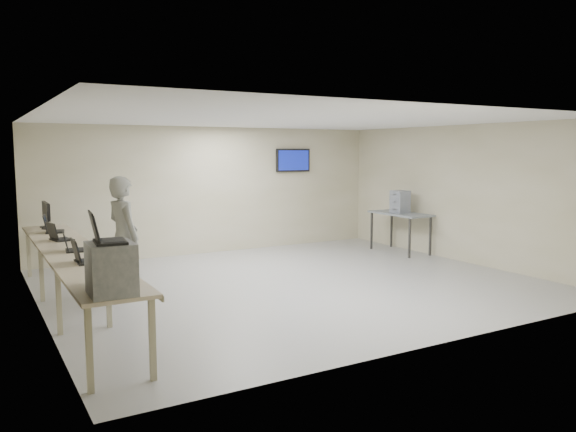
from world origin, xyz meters
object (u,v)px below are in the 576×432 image
side_table (400,216)px  workbench (72,255)px  equipment_box (111,269)px  soldier (124,237)px

side_table → workbench: bearing=-169.0°
equipment_box → side_table: size_ratio=0.34×
side_table → equipment_box: bearing=-150.2°
workbench → soldier: soldier is taller
soldier → side_table: soldier is taller
workbench → soldier: size_ratio=3.18×
workbench → side_table: bearing=11.0°
workbench → soldier: bearing=34.0°
equipment_box → soldier: size_ratio=0.27×
workbench → side_table: 7.32m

